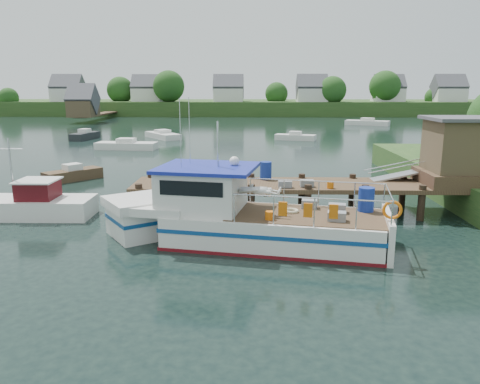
{
  "coord_description": "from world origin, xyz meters",
  "views": [
    {
      "loc": [
        -0.58,
        -21.44,
        5.78
      ],
      "look_at": [
        -1.0,
        -1.5,
        1.3
      ],
      "focal_mm": 35.0,
      "sensor_mm": 36.0,
      "label": 1
    }
  ],
  "objects_px": {
    "dock": "(403,166)",
    "moored_e": "(85,135)",
    "work_boat": "(23,204)",
    "moored_rowboat": "(73,174)",
    "moored_a": "(127,145)",
    "moored_far": "(367,122)",
    "moored_c": "(467,158)",
    "moored_d": "(163,135)",
    "lobster_boat": "(238,217)",
    "moored_b": "(295,137)"
  },
  "relations": [
    {
      "from": "dock",
      "to": "work_boat",
      "type": "relative_size",
      "value": 2.44
    },
    {
      "from": "moored_d",
      "to": "moored_e",
      "type": "distance_m",
      "value": 8.72
    },
    {
      "from": "work_boat",
      "to": "moored_c",
      "type": "bearing_deg",
      "value": 29.97
    },
    {
      "from": "dock",
      "to": "moored_c",
      "type": "xyz_separation_m",
      "value": [
        9.8,
        14.87,
        -1.84
      ]
    },
    {
      "from": "lobster_boat",
      "to": "work_boat",
      "type": "height_order",
      "value": "lobster_boat"
    },
    {
      "from": "moored_far",
      "to": "moored_c",
      "type": "xyz_separation_m",
      "value": [
        -1.44,
        -37.55,
        -0.01
      ]
    },
    {
      "from": "lobster_boat",
      "to": "moored_d",
      "type": "xyz_separation_m",
      "value": [
        -9.64,
        36.91,
        -0.61
      ]
    },
    {
      "from": "work_boat",
      "to": "moored_c",
      "type": "distance_m",
      "value": 31.52
    },
    {
      "from": "dock",
      "to": "moored_d",
      "type": "xyz_separation_m",
      "value": [
        -17.17,
        32.48,
        -1.87
      ]
    },
    {
      "from": "lobster_boat",
      "to": "moored_rowboat",
      "type": "bearing_deg",
      "value": 143.07
    },
    {
      "from": "moored_far",
      "to": "lobster_boat",
      "type": "bearing_deg",
      "value": -98.05
    },
    {
      "from": "work_boat",
      "to": "moored_rowboat",
      "type": "bearing_deg",
      "value": 95.78
    },
    {
      "from": "moored_b",
      "to": "moored_c",
      "type": "height_order",
      "value": "moored_c"
    },
    {
      "from": "moored_d",
      "to": "moored_e",
      "type": "xyz_separation_m",
      "value": [
        -8.63,
        -1.23,
        0.07
      ]
    },
    {
      "from": "moored_b",
      "to": "moored_d",
      "type": "distance_m",
      "value": 15.25
    },
    {
      "from": "moored_a",
      "to": "moored_b",
      "type": "height_order",
      "value": "moored_a"
    },
    {
      "from": "moored_d",
      "to": "moored_c",
      "type": "bearing_deg",
      "value": -37.8
    },
    {
      "from": "moored_rowboat",
      "to": "moored_b",
      "type": "height_order",
      "value": "moored_rowboat"
    },
    {
      "from": "work_boat",
      "to": "moored_rowboat",
      "type": "xyz_separation_m",
      "value": [
        -0.92,
        8.57,
        -0.18
      ]
    },
    {
      "from": "dock",
      "to": "moored_a",
      "type": "relative_size",
      "value": 2.84
    },
    {
      "from": "lobster_boat",
      "to": "moored_far",
      "type": "xyz_separation_m",
      "value": [
        18.76,
        56.85,
        -0.57
      ]
    },
    {
      "from": "moored_far",
      "to": "moored_a",
      "type": "distance_m",
      "value": 42.31
    },
    {
      "from": "moored_far",
      "to": "moored_a",
      "type": "xyz_separation_m",
      "value": [
        -30.07,
        -29.76,
        -0.03
      ]
    },
    {
      "from": "dock",
      "to": "moored_d",
      "type": "bearing_deg",
      "value": 117.86
    },
    {
      "from": "work_boat",
      "to": "moored_e",
      "type": "bearing_deg",
      "value": 104.2
    },
    {
      "from": "moored_a",
      "to": "moored_e",
      "type": "xyz_separation_m",
      "value": [
        -6.97,
        8.59,
        0.05
      ]
    },
    {
      "from": "work_boat",
      "to": "moored_a",
      "type": "bearing_deg",
      "value": 93.07
    },
    {
      "from": "lobster_boat",
      "to": "moored_e",
      "type": "relative_size",
      "value": 2.49
    },
    {
      "from": "dock",
      "to": "lobster_boat",
      "type": "height_order",
      "value": "lobster_boat"
    },
    {
      "from": "moored_a",
      "to": "lobster_boat",
      "type": "bearing_deg",
      "value": -42.68
    },
    {
      "from": "moored_far",
      "to": "moored_c",
      "type": "relative_size",
      "value": 0.96
    },
    {
      "from": "moored_rowboat",
      "to": "moored_far",
      "type": "xyz_separation_m",
      "value": [
        29.57,
        44.9,
        0.03
      ]
    },
    {
      "from": "moored_e",
      "to": "moored_far",
      "type": "bearing_deg",
      "value": 30.61
    },
    {
      "from": "moored_c",
      "to": "moored_b",
      "type": "bearing_deg",
      "value": 144.18
    },
    {
      "from": "work_boat",
      "to": "moored_far",
      "type": "relative_size",
      "value": 0.98
    },
    {
      "from": "moored_far",
      "to": "moored_d",
      "type": "bearing_deg",
      "value": -134.72
    },
    {
      "from": "moored_rowboat",
      "to": "moored_b",
      "type": "bearing_deg",
      "value": 36.1
    },
    {
      "from": "dock",
      "to": "moored_e",
      "type": "height_order",
      "value": "dock"
    },
    {
      "from": "lobster_boat",
      "to": "moored_b",
      "type": "relative_size",
      "value": 2.4
    },
    {
      "from": "moored_rowboat",
      "to": "moored_c",
      "type": "xyz_separation_m",
      "value": [
        28.13,
        7.35,
        0.02
      ]
    },
    {
      "from": "moored_rowboat",
      "to": "moored_b",
      "type": "distance_m",
      "value": 28.51
    },
    {
      "from": "moored_e",
      "to": "moored_d",
      "type": "bearing_deg",
      "value": 8.96
    },
    {
      "from": "moored_rowboat",
      "to": "moored_b",
      "type": "xyz_separation_m",
      "value": [
        16.33,
        23.37,
        -0.02
      ]
    },
    {
      "from": "moored_rowboat",
      "to": "moored_a",
      "type": "xyz_separation_m",
      "value": [
        -0.5,
        15.14,
        0.0
      ]
    },
    {
      "from": "moored_a",
      "to": "dock",
      "type": "bearing_deg",
      "value": -25.61
    },
    {
      "from": "moored_b",
      "to": "moored_d",
      "type": "bearing_deg",
      "value": 156.63
    },
    {
      "from": "moored_a",
      "to": "moored_far",
      "type": "bearing_deg",
      "value": 69.37
    },
    {
      "from": "moored_c",
      "to": "moored_a",
      "type": "bearing_deg",
      "value": -177.41
    },
    {
      "from": "lobster_boat",
      "to": "moored_rowboat",
      "type": "height_order",
      "value": "lobster_boat"
    },
    {
      "from": "dock",
      "to": "moored_d",
      "type": "distance_m",
      "value": 36.78
    }
  ]
}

